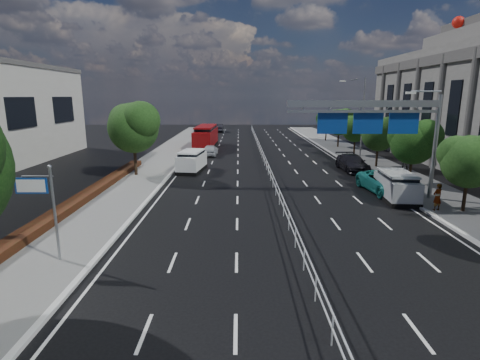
{
  "coord_description": "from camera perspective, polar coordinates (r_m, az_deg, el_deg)",
  "views": [
    {
      "loc": [
        -2.7,
        -15.16,
        7.11
      ],
      "look_at": [
        -2.63,
        5.71,
        2.4
      ],
      "focal_mm": 28.0,
      "sensor_mm": 36.0,
      "label": 1
    }
  ],
  "objects": [
    {
      "name": "overhead_gantry",
      "position": [
        26.96,
        20.56,
        8.72
      ],
      "size": [
        10.24,
        0.38,
        7.45
      ],
      "color": "gray",
      "rests_on": "ground"
    },
    {
      "name": "near_car_dark",
      "position": [
        76.15,
        -3.25,
        7.94
      ],
      "size": [
        1.73,
        4.9,
        1.61
      ],
      "primitive_type": "imported",
      "rotation": [
        0.0,
        0.0,
        3.14
      ],
      "color": "black",
      "rests_on": "ground"
    },
    {
      "name": "hedge_near",
      "position": [
        23.75,
        -26.8,
        -5.2
      ],
      "size": [
        1.0,
        36.0,
        0.44
      ],
      "primitive_type": "cube",
      "color": "black",
      "rests_on": "sidewalk_near"
    },
    {
      "name": "far_tree_e",
      "position": [
        39.82,
        20.47,
        6.8
      ],
      "size": [
        3.63,
        3.38,
        5.13
      ],
      "color": "black",
      "rests_on": "ground"
    },
    {
      "name": "near_car_silver",
      "position": [
        45.71,
        -4.53,
        4.58
      ],
      "size": [
        1.72,
        4.01,
        1.35
      ],
      "primitive_type": "imported",
      "rotation": [
        0.0,
        0.0,
        3.11
      ],
      "color": "silver",
      "rests_on": "ground"
    },
    {
      "name": "ground",
      "position": [
        16.95,
        9.2,
        -12.25
      ],
      "size": [
        160.0,
        160.0,
        0.0
      ],
      "primitive_type": "plane",
      "color": "black",
      "rests_on": "ground"
    },
    {
      "name": "toilet_sign",
      "position": [
        17.75,
        -27.92,
        -2.36
      ],
      "size": [
        1.62,
        0.18,
        4.34
      ],
      "color": "gray",
      "rests_on": "ground"
    },
    {
      "name": "sidewalk_near",
      "position": [
        18.89,
        -28.5,
        -10.79
      ],
      "size": [
        5.0,
        140.0,
        0.14
      ],
      "primitive_type": "cube",
      "color": "slate",
      "rests_on": "ground"
    },
    {
      "name": "far_tree_c",
      "position": [
        26.42,
        31.72,
        2.79
      ],
      "size": [
        3.52,
        3.28,
        4.94
      ],
      "color": "black",
      "rests_on": "ground"
    },
    {
      "name": "red_bus",
      "position": [
        52.71,
        -5.22,
        6.65
      ],
      "size": [
        2.86,
        10.31,
        3.05
      ],
      "rotation": [
        0.0,
        0.0,
        -0.04
      ],
      "color": "black",
      "rests_on": "ground"
    },
    {
      "name": "near_tree_back",
      "position": [
        34.48,
        -15.89,
        8.08
      ],
      "size": [
        4.84,
        4.51,
        6.69
      ],
      "color": "black",
      "rests_on": "ground"
    },
    {
      "name": "streetlight_far",
      "position": [
        43.26,
        17.84,
        9.6
      ],
      "size": [
        2.78,
        2.4,
        9.0
      ],
      "color": "gray",
      "rests_on": "ground"
    },
    {
      "name": "pedestrian_b",
      "position": [
        39.68,
        23.69,
        2.93
      ],
      "size": [
        1.0,
        0.82,
        1.92
      ],
      "primitive_type": "imported",
      "rotation": [
        0.0,
        0.0,
        3.04
      ],
      "color": "gray",
      "rests_on": "sidewalk_far"
    },
    {
      "name": "pedestrian_a",
      "position": [
        26.18,
        27.87,
        -2.31
      ],
      "size": [
        0.72,
        0.59,
        1.7
      ],
      "primitive_type": "imported",
      "rotation": [
        0.0,
        0.0,
        3.49
      ],
      "color": "gray",
      "rests_on": "sidewalk_far"
    },
    {
      "name": "silver_minivan",
      "position": [
        28.25,
        22.74,
        -0.88
      ],
      "size": [
        2.35,
        4.8,
        1.93
      ],
      "rotation": [
        0.0,
        0.0,
        -0.08
      ],
      "color": "black",
      "rests_on": "ground"
    },
    {
      "name": "far_tree_g",
      "position": [
        54.07,
        14.95,
        8.73
      ],
      "size": [
        3.96,
        3.69,
        5.45
      ],
      "color": "black",
      "rests_on": "ground"
    },
    {
      "name": "white_minivan",
      "position": [
        36.16,
        -7.37,
        2.86
      ],
      "size": [
        2.61,
        4.85,
        2.01
      ],
      "rotation": [
        0.0,
        0.0,
        -0.14
      ],
      "color": "black",
      "rests_on": "ground"
    },
    {
      "name": "far_tree_d",
      "position": [
        32.93,
        25.0,
        5.57
      ],
      "size": [
        3.85,
        3.59,
        5.34
      ],
      "color": "black",
      "rests_on": "ground"
    },
    {
      "name": "parked_car_teal",
      "position": [
        29.97,
        21.35,
        -0.35
      ],
      "size": [
        3.17,
        5.91,
        1.58
      ],
      "primitive_type": "imported",
      "rotation": [
        0.0,
        0.0,
        0.1
      ],
      "color": "#1B7973",
      "rests_on": "ground"
    },
    {
      "name": "median_fence",
      "position": [
        38.32,
        3.86,
        2.79
      ],
      "size": [
        0.05,
        85.0,
        1.02
      ],
      "color": "silver",
      "rests_on": "ground"
    },
    {
      "name": "parked_car_dark",
      "position": [
        37.83,
        16.74,
        2.52
      ],
      "size": [
        2.36,
        5.37,
        1.53
      ],
      "primitive_type": "imported",
      "rotation": [
        0.0,
        0.0,
        0.04
      ],
      "color": "black",
      "rests_on": "ground"
    },
    {
      "name": "kerb_near",
      "position": [
        17.86,
        -21.27,
        -11.41
      ],
      "size": [
        0.25,
        140.0,
        0.15
      ],
      "primitive_type": "cube",
      "color": "silver",
      "rests_on": "ground"
    },
    {
      "name": "far_tree_f",
      "position": [
        46.9,
        17.27,
        7.72
      ],
      "size": [
        3.52,
        3.28,
        5.02
      ],
      "color": "black",
      "rests_on": "ground"
    },
    {
      "name": "far_tree_h",
      "position": [
        61.35,
        13.12,
        8.94
      ],
      "size": [
        3.41,
        3.18,
        4.91
      ],
      "color": "black",
      "rests_on": "ground"
    }
  ]
}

